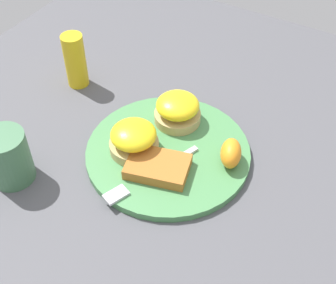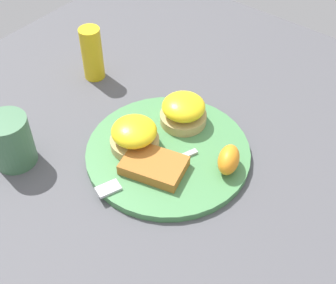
# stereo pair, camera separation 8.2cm
# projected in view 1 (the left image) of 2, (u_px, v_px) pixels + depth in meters

# --- Properties ---
(ground_plane) EXTENTS (1.10, 1.10, 0.00)m
(ground_plane) POSITION_uv_depth(u_px,v_px,m) (168.00, 155.00, 0.85)
(ground_plane) COLOR #4C4C51
(plate) EXTENTS (0.30, 0.30, 0.01)m
(plate) POSITION_uv_depth(u_px,v_px,m) (168.00, 153.00, 0.84)
(plate) COLOR #47844C
(plate) RESTS_ON ground_plane
(sandwich_benedict_left) EXTENTS (0.09, 0.09, 0.06)m
(sandwich_benedict_left) POSITION_uv_depth(u_px,v_px,m) (178.00, 110.00, 0.87)
(sandwich_benedict_left) COLOR tan
(sandwich_benedict_left) RESTS_ON plate
(sandwich_benedict_right) EXTENTS (0.09, 0.09, 0.06)m
(sandwich_benedict_right) POSITION_uv_depth(u_px,v_px,m) (134.00, 139.00, 0.82)
(sandwich_benedict_right) COLOR tan
(sandwich_benedict_right) RESTS_ON plate
(hashbrown_patty) EXTENTS (0.12, 0.10, 0.02)m
(hashbrown_patty) POSITION_uv_depth(u_px,v_px,m) (158.00, 167.00, 0.80)
(hashbrown_patty) COLOR #A96527
(hashbrown_patty) RESTS_ON plate
(orange_wedge) EXTENTS (0.06, 0.07, 0.04)m
(orange_wedge) POSITION_uv_depth(u_px,v_px,m) (231.00, 153.00, 0.80)
(orange_wedge) COLOR orange
(orange_wedge) RESTS_ON plate
(fork) EXTENTS (0.09, 0.19, 0.00)m
(fork) POSITION_uv_depth(u_px,v_px,m) (147.00, 177.00, 0.79)
(fork) COLOR silver
(fork) RESTS_ON plate
(cup) EXTENTS (0.11, 0.07, 0.10)m
(cup) POSITION_uv_depth(u_px,v_px,m) (7.00, 157.00, 0.78)
(cup) COLOR #42704C
(cup) RESTS_ON ground_plane
(condiment_bottle) EXTENTS (0.04, 0.04, 0.12)m
(condiment_bottle) POSITION_uv_depth(u_px,v_px,m) (75.00, 61.00, 0.96)
(condiment_bottle) COLOR gold
(condiment_bottle) RESTS_ON ground_plane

